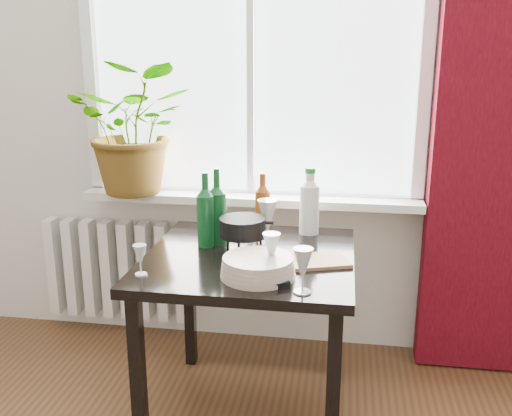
% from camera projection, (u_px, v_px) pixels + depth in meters
% --- Properties ---
extents(window, '(1.72, 0.08, 1.62)m').
position_uv_depth(window, '(251.00, 40.00, 2.77)').
color(window, white).
rests_on(window, ground).
extents(windowsill, '(1.72, 0.20, 0.04)m').
position_uv_depth(windowsill, '(250.00, 198.00, 2.90)').
color(windowsill, silver).
rests_on(windowsill, ground).
extents(curtain, '(0.50, 0.12, 2.56)m').
position_uv_depth(curtain, '(491.00, 109.00, 2.58)').
color(curtain, '#3C050D').
rests_on(curtain, ground).
extents(radiator, '(0.80, 0.10, 0.55)m').
position_uv_depth(radiator, '(118.00, 269.00, 3.16)').
color(radiator, silver).
rests_on(radiator, ground).
extents(table, '(0.85, 0.85, 0.74)m').
position_uv_depth(table, '(249.00, 276.00, 2.36)').
color(table, black).
rests_on(table, ground).
extents(potted_plant, '(0.63, 0.56, 0.66)m').
position_uv_depth(potted_plant, '(136.00, 128.00, 2.85)').
color(potted_plant, '#2C7820').
rests_on(potted_plant, windowsill).
extents(wine_bottle_left, '(0.10, 0.10, 0.33)m').
position_uv_depth(wine_bottle_left, '(206.00, 209.00, 2.41)').
color(wine_bottle_left, '#0D441C').
rests_on(wine_bottle_left, table).
extents(wine_bottle_right, '(0.09, 0.09, 0.34)m').
position_uv_depth(wine_bottle_right, '(217.00, 206.00, 2.44)').
color(wine_bottle_right, '#0C411A').
rests_on(wine_bottle_right, table).
extents(bottle_amber, '(0.08, 0.08, 0.28)m').
position_uv_depth(bottle_amber, '(263.00, 202.00, 2.61)').
color(bottle_amber, '#72320C').
rests_on(bottle_amber, table).
extents(cleaning_bottle, '(0.10, 0.10, 0.31)m').
position_uv_depth(cleaning_bottle, '(310.00, 200.00, 2.58)').
color(cleaning_bottle, silver).
rests_on(cleaning_bottle, table).
extents(wineglass_front_right, '(0.08, 0.08, 0.16)m').
position_uv_depth(wineglass_front_right, '(271.00, 253.00, 2.12)').
color(wineglass_front_right, silver).
rests_on(wineglass_front_right, table).
extents(wineglass_far_right, '(0.09, 0.09, 0.17)m').
position_uv_depth(wineglass_far_right, '(303.00, 270.00, 1.95)').
color(wineglass_far_right, '#B7BBC5').
rests_on(wineglass_far_right, table).
extents(wineglass_back_center, '(0.11, 0.11, 0.20)m').
position_uv_depth(wineglass_back_center, '(267.00, 222.00, 2.44)').
color(wineglass_back_center, silver).
rests_on(wineglass_back_center, table).
extents(wineglass_back_left, '(0.08, 0.08, 0.16)m').
position_uv_depth(wineglass_back_left, '(223.00, 213.00, 2.66)').
color(wineglass_back_left, silver).
rests_on(wineglass_back_left, table).
extents(wineglass_front_left, '(0.05, 0.05, 0.12)m').
position_uv_depth(wineglass_front_left, '(140.00, 260.00, 2.11)').
color(wineglass_front_left, silver).
rests_on(wineglass_front_left, table).
extents(plate_stack, '(0.36, 0.36, 0.07)m').
position_uv_depth(plate_stack, '(258.00, 267.00, 2.10)').
color(plate_stack, beige).
rests_on(plate_stack, table).
extents(fondue_pot, '(0.22, 0.19, 0.15)m').
position_uv_depth(fondue_pot, '(242.00, 235.00, 2.35)').
color(fondue_pot, black).
rests_on(fondue_pot, table).
extents(tv_remote, '(0.15, 0.19, 0.02)m').
position_uv_depth(tv_remote, '(272.00, 276.00, 2.09)').
color(tv_remote, black).
rests_on(tv_remote, table).
extents(cutting_board, '(0.30, 0.25, 0.01)m').
position_uv_depth(cutting_board, '(314.00, 261.00, 2.25)').
color(cutting_board, '#946643').
rests_on(cutting_board, table).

